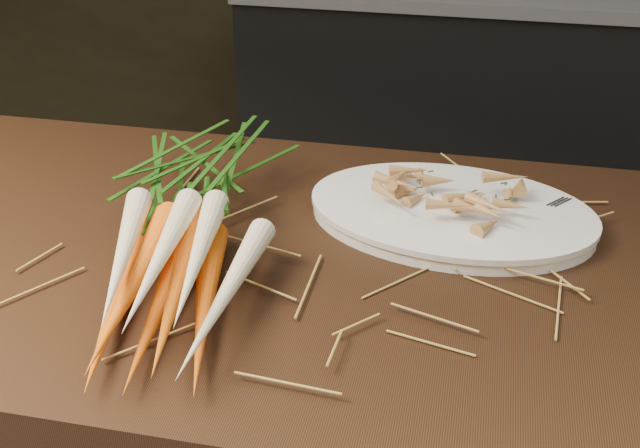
% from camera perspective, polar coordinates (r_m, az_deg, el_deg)
% --- Properties ---
extents(back_counter, '(1.82, 0.62, 0.84)m').
position_cam_1_polar(back_counter, '(2.93, 13.23, 8.30)').
color(back_counter, black).
rests_on(back_counter, ground).
extents(straw_bedding, '(1.40, 0.60, 0.02)m').
position_cam_1_polar(straw_bedding, '(1.04, -1.29, -1.66)').
color(straw_bedding, olive).
rests_on(straw_bedding, main_counter).
extents(root_veg_bunch, '(0.27, 0.59, 0.11)m').
position_cam_1_polar(root_veg_bunch, '(1.04, -9.46, 0.71)').
color(root_veg_bunch, '#C74B15').
rests_on(root_veg_bunch, main_counter).
extents(serving_platter, '(0.42, 0.30, 0.02)m').
position_cam_1_polar(serving_platter, '(1.12, 9.29, 0.60)').
color(serving_platter, white).
rests_on(serving_platter, main_counter).
extents(roasted_veg_heap, '(0.21, 0.16, 0.04)m').
position_cam_1_polar(roasted_veg_heap, '(1.11, 9.42, 2.06)').
color(roasted_veg_heap, '#A7733C').
rests_on(roasted_veg_heap, serving_platter).
extents(serving_fork, '(0.10, 0.12, 0.00)m').
position_cam_1_polar(serving_fork, '(1.09, 16.36, -0.38)').
color(serving_fork, silver).
rests_on(serving_fork, serving_platter).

